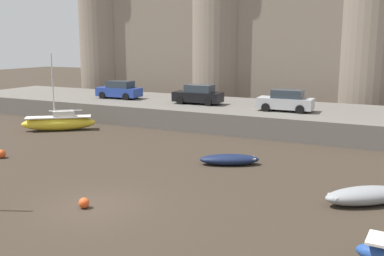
% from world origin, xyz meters
% --- Properties ---
extents(ground_plane, '(160.00, 160.00, 0.00)m').
position_xyz_m(ground_plane, '(0.00, 0.00, 0.00)').
color(ground_plane, '#382D23').
extents(quay_road, '(57.95, 10.00, 1.59)m').
position_xyz_m(quay_road, '(0.00, 20.50, 0.79)').
color(quay_road, '#666059').
rests_on(quay_road, ground).
extents(castle, '(52.52, 6.57, 20.72)m').
position_xyz_m(castle, '(-0.00, 31.12, 7.93)').
color(castle, gray).
rests_on(castle, ground).
extents(rowboat_foreground_centre, '(3.47, 2.53, 0.59)m').
position_xyz_m(rowboat_foreground_centre, '(2.58, 8.47, 0.31)').
color(rowboat_foreground_centre, '#141E3D').
rests_on(rowboat_foreground_centre, ground).
extents(sailboat_midflat_left, '(5.22, 4.41, 5.88)m').
position_xyz_m(sailboat_midflat_left, '(-12.87, 11.83, 0.63)').
color(sailboat_midflat_left, yellow).
rests_on(sailboat_midflat_left, ground).
extents(rowboat_near_channel_left, '(3.66, 3.30, 0.76)m').
position_xyz_m(rowboat_near_channel_left, '(10.01, 5.22, 0.40)').
color(rowboat_near_channel_left, gray).
rests_on(rowboat_near_channel_left, ground).
extents(mooring_buoy_near_shore, '(0.45, 0.45, 0.45)m').
position_xyz_m(mooring_buoy_near_shore, '(-0.31, -0.39, 0.22)').
color(mooring_buoy_near_shore, '#E04C1E').
rests_on(mooring_buoy_near_shore, ground).
extents(mooring_buoy_near_channel, '(0.51, 0.51, 0.51)m').
position_xyz_m(mooring_buoy_near_channel, '(-9.98, 3.85, 0.25)').
color(mooring_buoy_near_channel, '#E04C1E').
rests_on(mooring_buoy_near_channel, ground).
extents(car_quay_east, '(4.16, 1.99, 1.62)m').
position_xyz_m(car_quay_east, '(2.90, 19.03, 2.37)').
color(car_quay_east, '#B2B5B7').
rests_on(car_quay_east, quay_road).
extents(car_quay_centre_west, '(4.16, 1.99, 1.62)m').
position_xyz_m(car_quay_centre_west, '(-12.85, 19.84, 2.37)').
color(car_quay_centre_west, '#263F99').
rests_on(car_quay_centre_west, quay_road).
extents(car_quay_centre_east, '(4.16, 1.99, 1.62)m').
position_xyz_m(car_quay_centre_east, '(-4.73, 19.70, 2.37)').
color(car_quay_centre_east, black).
rests_on(car_quay_centre_east, quay_road).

